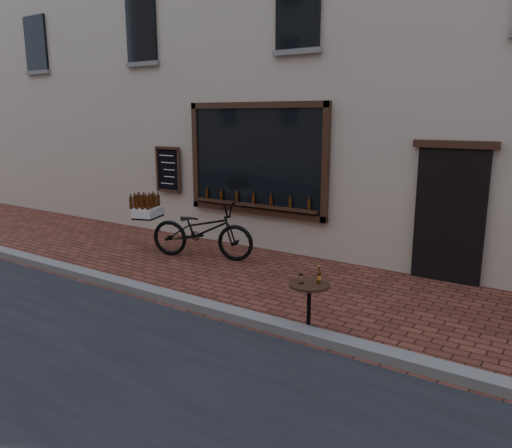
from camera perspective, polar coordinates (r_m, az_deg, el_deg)
The scene contains 5 objects.
ground at distance 6.73m, azimuth -3.00°, elevation -11.42°, with size 90.00×90.00×0.00m, color #51241A.
kerb at distance 6.85m, azimuth -1.99°, elevation -10.41°, with size 90.00×0.25×0.12m, color slate.
shop_building at distance 12.22m, azimuth 16.86°, elevation 22.60°, with size 28.00×6.20×10.00m.
cargo_bicycle at distance 9.66m, azimuth -6.43°, elevation -0.65°, with size 2.47×1.34×1.16m.
bistro_table at distance 6.34m, azimuth 6.11°, elevation -8.38°, with size 0.52×0.52×0.89m.
Camera 1 is at (3.71, -4.92, 2.70)m, focal length 35.00 mm.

